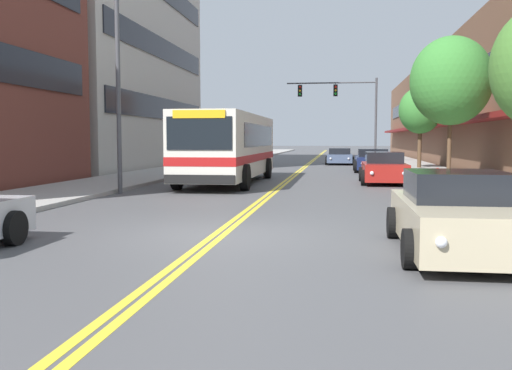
% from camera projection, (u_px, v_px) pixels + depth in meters
% --- Properties ---
extents(ground_plane, '(240.00, 240.00, 0.00)m').
position_uv_depth(ground_plane, '(311.00, 162.00, 48.02)').
color(ground_plane, '#4C4C4F').
extents(sidewalk_left, '(3.71, 106.00, 0.14)m').
position_uv_depth(sidewalk_left, '(225.00, 161.00, 49.08)').
color(sidewalk_left, '#9E9B96').
rests_on(sidewalk_left, ground_plane).
extents(sidewalk_right, '(3.71, 106.00, 0.14)m').
position_uv_depth(sidewalk_right, '(400.00, 162.00, 46.95)').
color(sidewalk_right, '#9E9B96').
rests_on(sidewalk_right, ground_plane).
extents(centre_line, '(0.34, 106.00, 0.01)m').
position_uv_depth(centre_line, '(311.00, 162.00, 48.02)').
color(centre_line, yellow).
rests_on(centre_line, ground_plane).
extents(storefront_row_right, '(9.10, 68.00, 8.62)m').
position_uv_depth(storefront_row_right, '(479.00, 110.00, 45.73)').
color(storefront_row_right, brown).
rests_on(storefront_row_right, ground_plane).
extents(city_bus, '(2.94, 11.06, 2.98)m').
position_uv_depth(city_bus, '(230.00, 145.00, 25.27)').
color(city_bus, silver).
rests_on(city_bus, ground_plane).
extents(car_charcoal_parked_left_near, '(2.08, 4.67, 1.29)m').
position_uv_depth(car_charcoal_parked_left_near, '(250.00, 157.00, 42.93)').
color(car_charcoal_parked_left_near, '#232328').
rests_on(car_charcoal_parked_left_near, ground_plane).
extents(car_dark_grey_parked_left_mid, '(2.06, 4.39, 1.27)m').
position_uv_depth(car_dark_grey_parked_left_mid, '(229.00, 161.00, 35.00)').
color(car_dark_grey_parked_left_mid, '#38383D').
rests_on(car_dark_grey_parked_left_mid, ground_plane).
extents(car_beige_parked_right_foreground, '(2.11, 4.49, 1.38)m').
position_uv_depth(car_beige_parked_right_foreground, '(458.00, 215.00, 9.66)').
color(car_beige_parked_right_foreground, '#BCAD89').
rests_on(car_beige_parked_right_foreground, ground_plane).
extents(car_navy_parked_right_mid, '(2.20, 4.18, 1.36)m').
position_uv_depth(car_navy_parked_right_mid, '(373.00, 161.00, 33.74)').
color(car_navy_parked_right_mid, '#19234C').
rests_on(car_navy_parked_right_mid, ground_plane).
extents(car_red_parked_right_far, '(2.06, 4.20, 1.37)m').
position_uv_depth(car_red_parked_right_far, '(384.00, 169.00, 24.82)').
color(car_red_parked_right_far, maroon).
rests_on(car_red_parked_right_far, ground_plane).
extents(car_slate_blue_moving_lead, '(2.13, 4.20, 1.24)m').
position_uv_depth(car_slate_blue_moving_lead, '(340.00, 157.00, 43.78)').
color(car_slate_blue_moving_lead, '#475675').
rests_on(car_slate_blue_moving_lead, ground_plane).
extents(traffic_signal_mast, '(7.18, 0.38, 6.77)m').
position_uv_depth(traffic_signal_mast, '(345.00, 102.00, 45.37)').
color(traffic_signal_mast, '#47474C').
rests_on(traffic_signal_mast, ground_plane).
extents(street_lamp_left_near, '(1.82, 0.28, 7.73)m').
position_uv_depth(street_lamp_left_near, '(124.00, 64.00, 19.82)').
color(street_lamp_left_near, '#47474C').
rests_on(street_lamp_left_near, ground_plane).
extents(street_tree_right_mid, '(3.33, 3.33, 6.04)m').
position_uv_depth(street_tree_right_mid, '(451.00, 81.00, 23.58)').
color(street_tree_right_mid, brown).
rests_on(street_tree_right_mid, sidewalk_right).
extents(street_tree_right_far, '(2.67, 2.67, 5.08)m').
position_uv_depth(street_tree_right_far, '(420.00, 111.00, 35.85)').
color(street_tree_right_far, brown).
rests_on(street_tree_right_far, sidewalk_right).
extents(fire_hydrant, '(0.29, 0.21, 0.75)m').
position_uv_depth(fire_hydrant, '(437.00, 178.00, 20.84)').
color(fire_hydrant, red).
rests_on(fire_hydrant, sidewalk_right).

